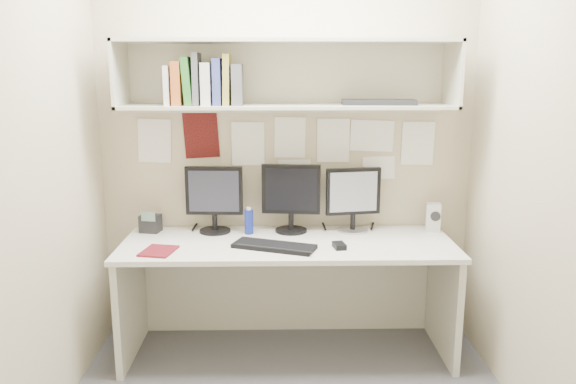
{
  "coord_description": "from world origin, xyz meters",
  "views": [
    {
      "loc": [
        -0.06,
        -2.61,
        1.74
      ],
      "look_at": [
        -0.0,
        0.35,
        1.1
      ],
      "focal_mm": 35.0,
      "sensor_mm": 36.0,
      "label": 1
    }
  ],
  "objects_px": {
    "monitor_center": "(291,195)",
    "maroon_notebook": "(159,251)",
    "keyboard": "(274,246)",
    "monitor_right": "(353,196)",
    "speaker": "(433,217)",
    "desk_phone": "(150,223)",
    "monitor_left": "(214,196)",
    "desk": "(288,297)"
  },
  "relations": [
    {
      "from": "monitor_center",
      "to": "maroon_notebook",
      "type": "bearing_deg",
      "value": -145.34
    },
    {
      "from": "keyboard",
      "to": "monitor_right",
      "type": "bearing_deg",
      "value": 55.83
    },
    {
      "from": "keyboard",
      "to": "speaker",
      "type": "bearing_deg",
      "value": 39.5
    },
    {
      "from": "maroon_notebook",
      "to": "desk_phone",
      "type": "bearing_deg",
      "value": 119.57
    },
    {
      "from": "monitor_center",
      "to": "speaker",
      "type": "distance_m",
      "value": 0.93
    },
    {
      "from": "monitor_right",
      "to": "speaker",
      "type": "distance_m",
      "value": 0.54
    },
    {
      "from": "keyboard",
      "to": "desk_phone",
      "type": "bearing_deg",
      "value": 176.54
    },
    {
      "from": "monitor_left",
      "to": "maroon_notebook",
      "type": "distance_m",
      "value": 0.55
    },
    {
      "from": "monitor_center",
      "to": "desk_phone",
      "type": "bearing_deg",
      "value": -173.71
    },
    {
      "from": "monitor_right",
      "to": "desk_phone",
      "type": "height_order",
      "value": "monitor_right"
    },
    {
      "from": "monitor_left",
      "to": "speaker",
      "type": "distance_m",
      "value": 1.41
    },
    {
      "from": "desk",
      "to": "monitor_left",
      "type": "xyz_separation_m",
      "value": [
        -0.46,
        0.22,
        0.6
      ]
    },
    {
      "from": "monitor_left",
      "to": "monitor_center",
      "type": "bearing_deg",
      "value": 2.48
    },
    {
      "from": "monitor_center",
      "to": "keyboard",
      "type": "xyz_separation_m",
      "value": [
        -0.11,
        -0.35,
        -0.23
      ]
    },
    {
      "from": "desk",
      "to": "monitor_center",
      "type": "distance_m",
      "value": 0.64
    },
    {
      "from": "monitor_left",
      "to": "maroon_notebook",
      "type": "relative_size",
      "value": 1.99
    },
    {
      "from": "monitor_center",
      "to": "monitor_right",
      "type": "distance_m",
      "value": 0.4
    },
    {
      "from": "monitor_right",
      "to": "keyboard",
      "type": "xyz_separation_m",
      "value": [
        -0.5,
        -0.35,
        -0.22
      ]
    },
    {
      "from": "desk",
      "to": "monitor_left",
      "type": "height_order",
      "value": "monitor_left"
    },
    {
      "from": "monitor_right",
      "to": "desk_phone",
      "type": "xyz_separation_m",
      "value": [
        -1.3,
        0.0,
        -0.17
      ]
    },
    {
      "from": "monitor_left",
      "to": "monitor_center",
      "type": "xyz_separation_m",
      "value": [
        0.49,
        -0.0,
        0.01
      ]
    },
    {
      "from": "desk",
      "to": "speaker",
      "type": "relative_size",
      "value": 11.15
    },
    {
      "from": "desk",
      "to": "speaker",
      "type": "height_order",
      "value": "speaker"
    },
    {
      "from": "monitor_center",
      "to": "keyboard",
      "type": "bearing_deg",
      "value": -100.43
    },
    {
      "from": "desk_phone",
      "to": "monitor_right",
      "type": "bearing_deg",
      "value": 11.3
    },
    {
      "from": "keyboard",
      "to": "desk_phone",
      "type": "xyz_separation_m",
      "value": [
        -0.79,
        0.36,
        0.05
      ]
    },
    {
      "from": "monitor_center",
      "to": "speaker",
      "type": "height_order",
      "value": "monitor_center"
    },
    {
      "from": "desk",
      "to": "keyboard",
      "type": "bearing_deg",
      "value": -121.44
    },
    {
      "from": "monitor_right",
      "to": "speaker",
      "type": "bearing_deg",
      "value": -10.12
    },
    {
      "from": "speaker",
      "to": "desk_phone",
      "type": "bearing_deg",
      "value": -167.44
    },
    {
      "from": "maroon_notebook",
      "to": "speaker",
      "type": "bearing_deg",
      "value": 25.13
    },
    {
      "from": "monitor_center",
      "to": "keyboard",
      "type": "distance_m",
      "value": 0.43
    },
    {
      "from": "desk",
      "to": "monitor_right",
      "type": "xyz_separation_m",
      "value": [
        0.42,
        0.22,
        0.59
      ]
    },
    {
      "from": "keyboard",
      "to": "monitor_center",
      "type": "bearing_deg",
      "value": 93.89
    },
    {
      "from": "monitor_right",
      "to": "keyboard",
      "type": "relative_size",
      "value": 0.85
    },
    {
      "from": "speaker",
      "to": "maroon_notebook",
      "type": "xyz_separation_m",
      "value": [
        -1.68,
        -0.41,
        -0.08
      ]
    },
    {
      "from": "keyboard",
      "to": "speaker",
      "type": "relative_size",
      "value": 2.67
    },
    {
      "from": "desk",
      "to": "keyboard",
      "type": "xyz_separation_m",
      "value": [
        -0.08,
        -0.13,
        0.38
      ]
    },
    {
      "from": "keyboard",
      "to": "maroon_notebook",
      "type": "height_order",
      "value": "keyboard"
    },
    {
      "from": "monitor_right",
      "to": "desk",
      "type": "bearing_deg",
      "value": -161.91
    },
    {
      "from": "monitor_left",
      "to": "speaker",
      "type": "xyz_separation_m",
      "value": [
        1.4,
        -0.01,
        -0.14
      ]
    },
    {
      "from": "desk",
      "to": "desk_phone",
      "type": "height_order",
      "value": "desk_phone"
    }
  ]
}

